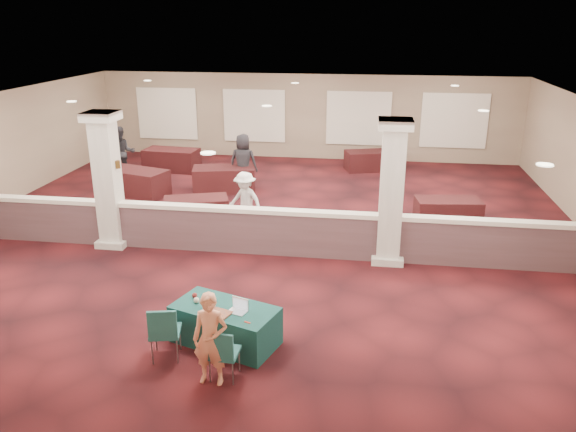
# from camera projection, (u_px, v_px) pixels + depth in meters

# --- Properties ---
(ground) EXTENTS (16.00, 16.00, 0.00)m
(ground) POSITION_uv_depth(u_px,v_px,m) (268.00, 230.00, 14.48)
(ground) COLOR #4C1316
(ground) RESTS_ON ground
(wall_back) EXTENTS (16.00, 0.04, 3.20)m
(wall_back) POSITION_uv_depth(u_px,v_px,m) (306.00, 117.00, 21.40)
(wall_back) COLOR #85705C
(wall_back) RESTS_ON ground
(wall_front) EXTENTS (16.00, 0.04, 3.20)m
(wall_front) POSITION_uv_depth(u_px,v_px,m) (142.00, 346.00, 6.49)
(wall_front) COLOR #85705C
(wall_front) RESTS_ON ground
(ceiling) EXTENTS (16.00, 16.00, 0.02)m
(ceiling) POSITION_uv_depth(u_px,v_px,m) (267.00, 105.00, 13.41)
(ceiling) COLOR silver
(ceiling) RESTS_ON wall_back
(partition_wall) EXTENTS (15.60, 0.28, 1.10)m
(partition_wall) POSITION_uv_depth(u_px,v_px,m) (256.00, 230.00, 12.89)
(partition_wall) COLOR #4E3538
(partition_wall) RESTS_ON ground
(column_left) EXTENTS (0.72, 0.72, 3.20)m
(column_left) POSITION_uv_depth(u_px,v_px,m) (108.00, 179.00, 13.02)
(column_left) COLOR beige
(column_left) RESTS_ON ground
(column_right) EXTENTS (0.72, 0.72, 3.20)m
(column_right) POSITION_uv_depth(u_px,v_px,m) (391.00, 191.00, 12.11)
(column_right) COLOR beige
(column_right) RESTS_ON ground
(sconce_left) EXTENTS (0.12, 0.12, 0.18)m
(sconce_left) POSITION_uv_depth(u_px,v_px,m) (95.00, 164.00, 12.94)
(sconce_left) COLOR brown
(sconce_left) RESTS_ON column_left
(sconce_right) EXTENTS (0.12, 0.12, 0.18)m
(sconce_right) POSITION_uv_depth(u_px,v_px,m) (118.00, 164.00, 12.86)
(sconce_right) COLOR brown
(sconce_right) RESTS_ON column_left
(near_table) EXTENTS (1.91, 1.37, 0.66)m
(near_table) POSITION_uv_depth(u_px,v_px,m) (225.00, 325.00, 9.38)
(near_table) COLOR #0E3432
(near_table) RESTS_ON ground
(conf_chair_main) EXTENTS (0.45, 0.45, 0.86)m
(conf_chair_main) POSITION_uv_depth(u_px,v_px,m) (222.00, 351.00, 8.33)
(conf_chair_main) COLOR #1E5857
(conf_chair_main) RESTS_ON ground
(conf_chair_side) EXTENTS (0.56, 0.57, 0.94)m
(conf_chair_side) POSITION_uv_depth(u_px,v_px,m) (164.00, 329.00, 8.81)
(conf_chair_side) COLOR #1E5857
(conf_chair_side) RESTS_ON ground
(woman) EXTENTS (0.54, 0.37, 1.46)m
(woman) POSITION_uv_depth(u_px,v_px,m) (210.00, 339.00, 8.22)
(woman) COLOR #F09C68
(woman) RESTS_ON ground
(far_table_front_left) EXTENTS (2.13, 1.49, 0.78)m
(far_table_front_left) POSITION_uv_depth(u_px,v_px,m) (137.00, 182.00, 17.28)
(far_table_front_left) COLOR black
(far_table_front_left) RESTS_ON ground
(far_table_front_center) EXTENTS (1.86, 1.33, 0.68)m
(far_table_front_center) POSITION_uv_depth(u_px,v_px,m) (196.00, 210.00, 14.92)
(far_table_front_center) COLOR black
(far_table_front_center) RESTS_ON ground
(far_table_front_right) EXTENTS (1.76, 1.04, 0.68)m
(far_table_front_right) POSITION_uv_depth(u_px,v_px,m) (448.00, 212.00, 14.82)
(far_table_front_right) COLOR black
(far_table_front_right) RESTS_ON ground
(far_table_back_left) EXTENTS (1.96, 1.10, 0.77)m
(far_table_back_left) POSITION_uv_depth(u_px,v_px,m) (172.00, 160.00, 20.03)
(far_table_back_left) COLOR black
(far_table_back_left) RESTS_ON ground
(far_table_back_center) EXTENTS (2.07, 1.37, 0.77)m
(far_table_back_center) POSITION_uv_depth(u_px,v_px,m) (224.00, 179.00, 17.61)
(far_table_back_center) COLOR black
(far_table_back_center) RESTS_ON ground
(far_table_back_right) EXTENTS (1.88, 1.33, 0.69)m
(far_table_back_right) POSITION_uv_depth(u_px,v_px,m) (370.00, 161.00, 20.07)
(far_table_back_right) COLOR black
(far_table_back_right) RESTS_ON ground
(attendee_a) EXTENTS (0.99, 0.82, 1.80)m
(attendee_a) POSITION_uv_depth(u_px,v_px,m) (122.00, 153.00, 18.70)
(attendee_a) COLOR black
(attendee_a) RESTS_ON ground
(attendee_b) EXTENTS (1.07, 0.77, 1.52)m
(attendee_b) POSITION_uv_depth(u_px,v_px,m) (245.00, 201.00, 14.31)
(attendee_b) COLOR silver
(attendee_b) RESTS_ON ground
(attendee_c) EXTENTS (0.92, 1.05, 1.63)m
(attendee_c) POSITION_uv_depth(u_px,v_px,m) (397.00, 167.00, 17.39)
(attendee_c) COLOR black
(attendee_c) RESTS_ON ground
(attendee_d) EXTENTS (0.89, 0.49, 1.78)m
(attendee_d) POSITION_uv_depth(u_px,v_px,m) (243.00, 162.00, 17.64)
(attendee_d) COLOR black
(attendee_d) RESTS_ON ground
(laptop_base) EXTENTS (0.35, 0.29, 0.02)m
(laptop_base) POSITION_uv_depth(u_px,v_px,m) (237.00, 312.00, 9.11)
(laptop_base) COLOR silver
(laptop_base) RESTS_ON near_table
(laptop_screen) EXTENTS (0.29, 0.11, 0.20)m
(laptop_screen) POSITION_uv_depth(u_px,v_px,m) (240.00, 303.00, 9.16)
(laptop_screen) COLOR silver
(laptop_screen) RESTS_ON near_table
(screen_glow) EXTENTS (0.26, 0.09, 0.17)m
(screen_glow) POSITION_uv_depth(u_px,v_px,m) (240.00, 304.00, 9.16)
(screen_glow) COLOR silver
(screen_glow) RESTS_ON near_table
(knitting) EXTENTS (0.43, 0.38, 0.03)m
(knitting) POSITION_uv_depth(u_px,v_px,m) (219.00, 313.00, 9.05)
(knitting) COLOR #A9411B
(knitting) RESTS_ON near_table
(yarn_cream) EXTENTS (0.10, 0.10, 0.10)m
(yarn_cream) POSITION_uv_depth(u_px,v_px,m) (196.00, 300.00, 9.39)
(yarn_cream) COLOR beige
(yarn_cream) RESTS_ON near_table
(yarn_red) EXTENTS (0.09, 0.09, 0.09)m
(yarn_red) POSITION_uv_depth(u_px,v_px,m) (195.00, 295.00, 9.56)
(yarn_red) COLOR maroon
(yarn_red) RESTS_ON near_table
(yarn_grey) EXTENTS (0.09, 0.09, 0.09)m
(yarn_grey) POSITION_uv_depth(u_px,v_px,m) (208.00, 297.00, 9.52)
(yarn_grey) COLOR #545459
(yarn_grey) RESTS_ON near_table
(scissors) EXTENTS (0.11, 0.06, 0.01)m
(scissors) POSITION_uv_depth(u_px,v_px,m) (247.00, 322.00, 8.79)
(scissors) COLOR #B32213
(scissors) RESTS_ON near_table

